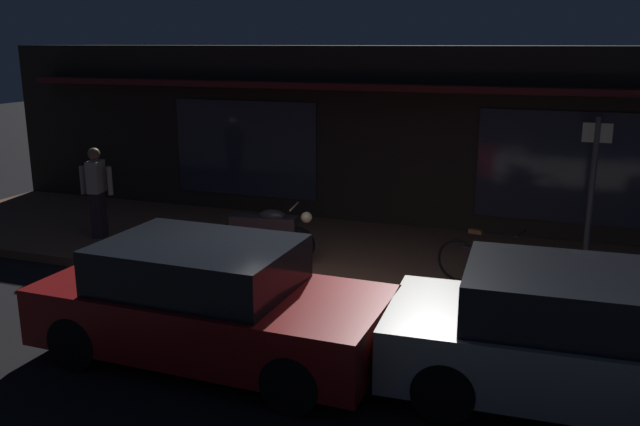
{
  "coord_description": "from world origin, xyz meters",
  "views": [
    {
      "loc": [
        3.14,
        -7.59,
        3.65
      ],
      "look_at": [
        -0.56,
        2.4,
        0.95
      ],
      "focal_mm": 37.73,
      "sensor_mm": 36.0,
      "label": 1
    }
  ],
  "objects_px": {
    "sign_post": "(592,183)",
    "parked_car_far": "(583,339)",
    "motorcycle": "(266,232)",
    "person_photographer": "(97,191)",
    "parked_car_near": "(208,302)",
    "bicycle_parked": "(490,265)"
  },
  "relations": [
    {
      "from": "motorcycle",
      "to": "sign_post",
      "type": "bearing_deg",
      "value": 18.13
    },
    {
      "from": "motorcycle",
      "to": "parked_car_far",
      "type": "height_order",
      "value": "parked_car_far"
    },
    {
      "from": "person_photographer",
      "to": "parked_car_far",
      "type": "bearing_deg",
      "value": -19.45
    },
    {
      "from": "parked_car_far",
      "to": "bicycle_parked",
      "type": "bearing_deg",
      "value": 114.47
    },
    {
      "from": "bicycle_parked",
      "to": "parked_car_far",
      "type": "bearing_deg",
      "value": -65.53
    },
    {
      "from": "motorcycle",
      "to": "parked_car_far",
      "type": "xyz_separation_m",
      "value": [
        4.84,
        -2.72,
        0.06
      ]
    },
    {
      "from": "person_photographer",
      "to": "sign_post",
      "type": "xyz_separation_m",
      "value": [
        8.42,
        1.4,
        0.48
      ]
    },
    {
      "from": "sign_post",
      "to": "person_photographer",
      "type": "bearing_deg",
      "value": -170.59
    },
    {
      "from": "parked_car_near",
      "to": "parked_car_far",
      "type": "height_order",
      "value": "same"
    },
    {
      "from": "parked_car_far",
      "to": "motorcycle",
      "type": "bearing_deg",
      "value": 150.66
    },
    {
      "from": "sign_post",
      "to": "parked_car_near",
      "type": "relative_size",
      "value": 0.58
    },
    {
      "from": "parked_car_near",
      "to": "sign_post",
      "type": "bearing_deg",
      "value": 48.62
    },
    {
      "from": "motorcycle",
      "to": "parked_car_near",
      "type": "bearing_deg",
      "value": -77.04
    },
    {
      "from": "motorcycle",
      "to": "parked_car_near",
      "type": "distance_m",
      "value": 3.24
    },
    {
      "from": "motorcycle",
      "to": "bicycle_parked",
      "type": "bearing_deg",
      "value": -0.09
    },
    {
      "from": "sign_post",
      "to": "parked_car_far",
      "type": "height_order",
      "value": "sign_post"
    },
    {
      "from": "person_photographer",
      "to": "sign_post",
      "type": "distance_m",
      "value": 8.55
    },
    {
      "from": "bicycle_parked",
      "to": "person_photographer",
      "type": "bearing_deg",
      "value": 178.17
    },
    {
      "from": "motorcycle",
      "to": "parked_car_far",
      "type": "relative_size",
      "value": 0.41
    },
    {
      "from": "bicycle_parked",
      "to": "sign_post",
      "type": "xyz_separation_m",
      "value": [
        1.33,
        1.62,
        1.0
      ]
    },
    {
      "from": "bicycle_parked",
      "to": "parked_car_far",
      "type": "height_order",
      "value": "parked_car_far"
    },
    {
      "from": "sign_post",
      "to": "parked_car_far",
      "type": "xyz_separation_m",
      "value": [
        -0.1,
        -4.33,
        -0.81
      ]
    }
  ]
}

